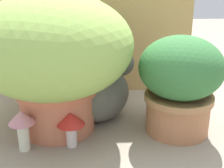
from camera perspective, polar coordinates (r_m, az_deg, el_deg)
ground_plane at (r=1.16m, az=-1.89°, el=-10.13°), size 6.00×6.00×0.00m
cardboard_backdrop at (r=1.52m, az=-4.30°, el=13.20°), size 1.02×0.03×0.80m
grass_planter at (r=1.14m, az=-10.83°, el=5.81°), size 0.59×0.59×0.53m
leafy_planter at (r=1.16m, az=12.58°, el=0.48°), size 0.31×0.31×0.38m
cat at (r=1.26m, az=-1.27°, el=-1.40°), size 0.36×0.30×0.32m
mushroom_ornament_pink at (r=1.09m, az=-16.44°, el=-6.95°), size 0.09×0.09×0.15m
mushroom_ornament_red at (r=1.08m, az=-7.69°, el=-7.10°), size 0.10×0.10×0.13m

